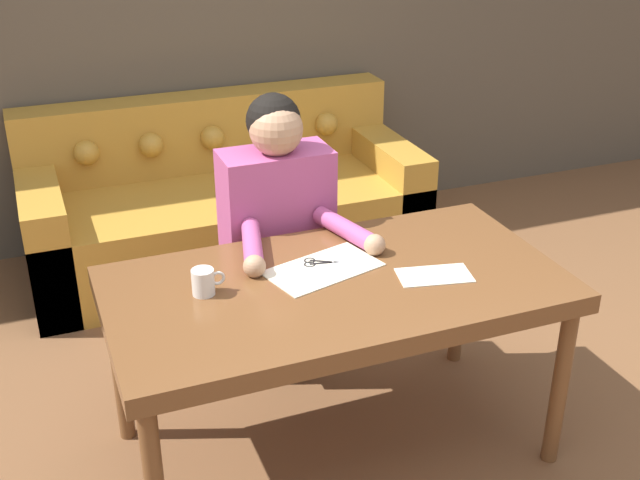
# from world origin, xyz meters

# --- Properties ---
(ground_plane) EXTENTS (16.00, 16.00, 0.00)m
(ground_plane) POSITION_xyz_m (0.00, 0.00, 0.00)
(ground_plane) COLOR brown
(wall_back) EXTENTS (8.00, 0.06, 2.60)m
(wall_back) POSITION_xyz_m (0.00, 2.28, 1.30)
(wall_back) COLOR brown
(wall_back) RESTS_ON ground_plane
(dining_table) EXTENTS (1.57, 0.83, 0.72)m
(dining_table) POSITION_xyz_m (-0.07, 0.13, 0.65)
(dining_table) COLOR brown
(dining_table) RESTS_ON ground_plane
(couch) EXTENTS (2.07, 0.90, 0.86)m
(couch) POSITION_xyz_m (-0.04, 1.83, 0.30)
(couch) COLOR #B7842D
(couch) RESTS_ON ground_plane
(person) EXTENTS (0.54, 0.62, 1.23)m
(person) POSITION_xyz_m (-0.09, 0.70, 0.63)
(person) COLOR #33281E
(person) RESTS_ON ground_plane
(pattern_paper_main) EXTENTS (0.44, 0.32, 0.00)m
(pattern_paper_main) POSITION_xyz_m (-0.09, 0.23, 0.73)
(pattern_paper_main) COLOR beige
(pattern_paper_main) RESTS_ON dining_table
(pattern_paper_offcut) EXTENTS (0.28, 0.19, 0.00)m
(pattern_paper_offcut) POSITION_xyz_m (0.26, 0.04, 0.73)
(pattern_paper_offcut) COLOR beige
(pattern_paper_offcut) RESTS_ON dining_table
(scissors) EXTENTS (0.23, 0.14, 0.01)m
(scissors) POSITION_xyz_m (-0.06, 0.27, 0.73)
(scissors) COLOR silver
(scissors) RESTS_ON dining_table
(mug) EXTENTS (0.11, 0.08, 0.09)m
(mug) POSITION_xyz_m (-0.52, 0.21, 0.77)
(mug) COLOR silver
(mug) RESTS_ON dining_table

